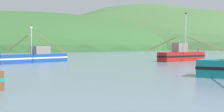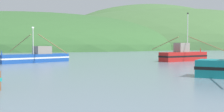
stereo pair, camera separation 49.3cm
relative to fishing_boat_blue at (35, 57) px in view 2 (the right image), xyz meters
The scene contains 5 objects.
hill_far_center 228.42m from the fishing_boat_blue, 63.26° to the left, with size 178.33×142.66×76.96m, color #47703D.
hill_far_right 170.35m from the fishing_boat_blue, 57.21° to the left, with size 200.59×160.47×52.57m, color #47703D.
hill_far_left 124.69m from the fishing_boat_blue, 91.69° to the left, with size 184.87×147.90×38.85m, color #386633.
fishing_boat_blue is the anchor object (origin of this frame).
fishing_boat_red 22.55m from the fishing_boat_blue, ahead, with size 8.83×14.28×7.62m.
Camera 2 is at (-7.46, -2.39, 2.63)m, focal length 46.23 mm.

